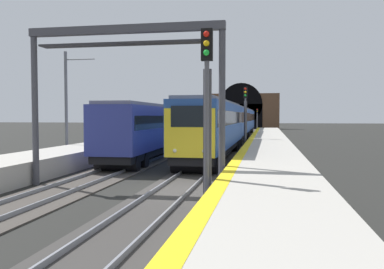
{
  "coord_description": "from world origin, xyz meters",
  "views": [
    {
      "loc": [
        -16.55,
        -3.78,
        3.17
      ],
      "look_at": [
        9.54,
        1.03,
        1.94
      ],
      "focal_mm": 38.03,
      "sensor_mm": 36.0,
      "label": 1
    }
  ],
  "objects_px": {
    "train_main_approaching": "(235,122)",
    "railway_signal_mid": "(245,112)",
    "catenary_mast_near": "(67,104)",
    "railway_signal_near": "(207,103)",
    "overhead_signal_gantry": "(124,65)",
    "train_adjacent_platform": "(179,125)",
    "railway_signal_far": "(257,118)"
  },
  "relations": [
    {
      "from": "train_main_approaching",
      "to": "railway_signal_mid",
      "type": "height_order",
      "value": "railway_signal_mid"
    },
    {
      "from": "catenary_mast_near",
      "to": "railway_signal_mid",
      "type": "bearing_deg",
      "value": -51.22
    },
    {
      "from": "railway_signal_near",
      "to": "overhead_signal_gantry",
      "type": "relative_size",
      "value": 0.68
    },
    {
      "from": "overhead_signal_gantry",
      "to": "train_adjacent_platform",
      "type": "bearing_deg",
      "value": 6.08
    },
    {
      "from": "overhead_signal_gantry",
      "to": "railway_signal_mid",
      "type": "bearing_deg",
      "value": -11.19
    },
    {
      "from": "railway_signal_mid",
      "to": "catenary_mast_near",
      "type": "bearing_deg",
      "value": -51.22
    },
    {
      "from": "railway_signal_mid",
      "to": "catenary_mast_near",
      "type": "xyz_separation_m",
      "value": [
        -10.1,
        12.57,
        0.56
      ]
    },
    {
      "from": "train_main_approaching",
      "to": "railway_signal_mid",
      "type": "xyz_separation_m",
      "value": [
        -10.93,
        -1.82,
        1.07
      ]
    },
    {
      "from": "train_main_approaching",
      "to": "overhead_signal_gantry",
      "type": "distance_m",
      "value": 32.16
    },
    {
      "from": "train_main_approaching",
      "to": "catenary_mast_near",
      "type": "relative_size",
      "value": 7.25
    },
    {
      "from": "train_adjacent_platform",
      "to": "railway_signal_far",
      "type": "bearing_deg",
      "value": -9.11
    },
    {
      "from": "railway_signal_near",
      "to": "catenary_mast_near",
      "type": "bearing_deg",
      "value": -139.02
    },
    {
      "from": "train_main_approaching",
      "to": "overhead_signal_gantry",
      "type": "bearing_deg",
      "value": -3.73
    },
    {
      "from": "railway_signal_near",
      "to": "train_main_approaching",
      "type": "bearing_deg",
      "value": -177.07
    },
    {
      "from": "railway_signal_mid",
      "to": "railway_signal_far",
      "type": "xyz_separation_m",
      "value": [
        47.15,
        0.0,
        -0.78
      ]
    },
    {
      "from": "train_adjacent_platform",
      "to": "train_main_approaching",
      "type": "bearing_deg",
      "value": -26.14
    },
    {
      "from": "train_adjacent_platform",
      "to": "railway_signal_near",
      "type": "bearing_deg",
      "value": -166.82
    },
    {
      "from": "train_main_approaching",
      "to": "overhead_signal_gantry",
      "type": "xyz_separation_m",
      "value": [
        -31.94,
        2.34,
        2.93
      ]
    },
    {
      "from": "railway_signal_near",
      "to": "railway_signal_far",
      "type": "xyz_separation_m",
      "value": [
        71.71,
        -0.0,
        -0.88
      ]
    },
    {
      "from": "railway_signal_far",
      "to": "railway_signal_near",
      "type": "bearing_deg",
      "value": 0.0
    },
    {
      "from": "overhead_signal_gantry",
      "to": "railway_signal_far",
      "type": "bearing_deg",
      "value": -3.49
    },
    {
      "from": "railway_signal_mid",
      "to": "train_main_approaching",
      "type": "bearing_deg",
      "value": -170.55
    },
    {
      "from": "railway_signal_far",
      "to": "train_adjacent_platform",
      "type": "bearing_deg",
      "value": -8.0
    },
    {
      "from": "overhead_signal_gantry",
      "to": "catenary_mast_near",
      "type": "relative_size",
      "value": 1.12
    },
    {
      "from": "train_main_approaching",
      "to": "overhead_signal_gantry",
      "type": "relative_size",
      "value": 6.47
    },
    {
      "from": "railway_signal_mid",
      "to": "railway_signal_far",
      "type": "relative_size",
      "value": 1.27
    },
    {
      "from": "train_adjacent_platform",
      "to": "overhead_signal_gantry",
      "type": "bearing_deg",
      "value": -175.03
    },
    {
      "from": "railway_signal_mid",
      "to": "railway_signal_near",
      "type": "bearing_deg",
      "value": 0.0
    },
    {
      "from": "train_main_approaching",
      "to": "train_adjacent_platform",
      "type": "distance_m",
      "value": 11.05
    },
    {
      "from": "train_main_approaching",
      "to": "railway_signal_near",
      "type": "xyz_separation_m",
      "value": [
        -35.5,
        -1.82,
        1.17
      ]
    },
    {
      "from": "railway_signal_far",
      "to": "overhead_signal_gantry",
      "type": "bearing_deg",
      "value": -3.49
    },
    {
      "from": "train_adjacent_platform",
      "to": "railway_signal_near",
      "type": "relative_size",
      "value": 6.15
    }
  ]
}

